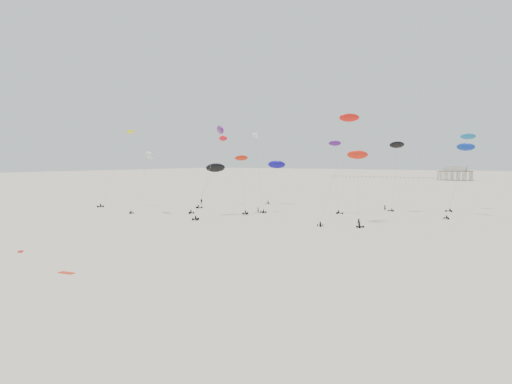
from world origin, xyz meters
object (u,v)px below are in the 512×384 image
Objects in this scene: pavilion_main at (455,174)px; rig_4 at (211,175)px; rig_0 at (344,138)px; spectator_0 at (258,213)px.

rig_4 reaches higher than pavilion_main.
pavilion_main is 1.50× the size of rig_4.
rig_0 reaches higher than rig_4.
spectator_0 is (8.67, 9.22, -10.39)m from rig_4.
rig_0 reaches higher than pavilion_main.
rig_0 is 33.11m from spectator_0.
rig_0 is 36.61m from rig_4.
rig_0 is 14.07× the size of spectator_0.
rig_4 is 7.38× the size of spectator_0.
pavilion_main is 251.77m from rig_0.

